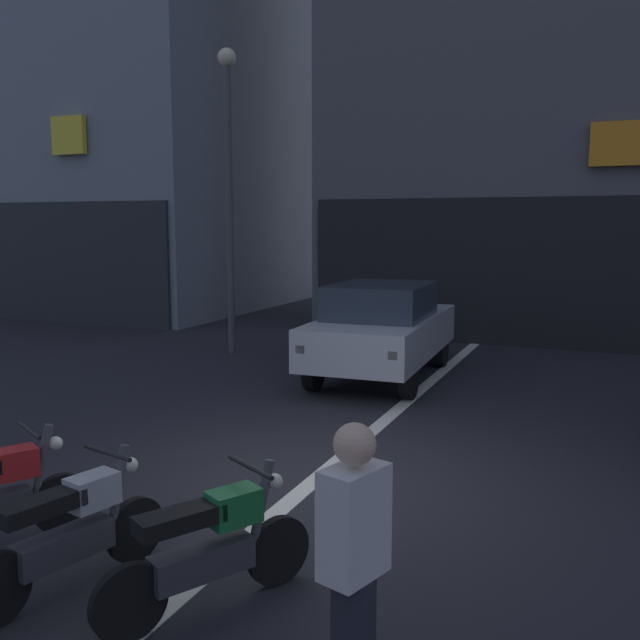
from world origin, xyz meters
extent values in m
plane|color=#232328|center=(0.00, 0.00, 0.00)|extent=(120.00, 120.00, 0.00)
cube|color=silver|center=(0.00, 6.00, 0.00)|extent=(0.20, 18.00, 0.01)
cube|color=gray|center=(-11.87, 12.69, 8.37)|extent=(9.36, 9.21, 16.75)
cube|color=#292C30|center=(-11.87, 8.04, 1.60)|extent=(8.98, 0.10, 3.20)
cube|color=yellow|center=(-10.26, 7.97, 4.87)|extent=(1.01, 0.16, 0.96)
cube|color=black|center=(0.96, 9.04, 1.60)|extent=(9.49, 0.10, 3.20)
cube|color=orange|center=(2.88, 8.97, 4.21)|extent=(1.43, 0.16, 0.86)
cylinder|color=black|center=(-1.69, 6.26, 0.32)|extent=(0.21, 0.65, 0.64)
cylinder|color=black|center=(-0.14, 6.33, 0.32)|extent=(0.21, 0.65, 0.64)
cylinder|color=black|center=(-1.57, 3.66, 0.32)|extent=(0.21, 0.65, 0.64)
cylinder|color=black|center=(-0.02, 3.73, 0.32)|extent=(0.21, 0.65, 0.64)
cube|color=#B7BABF|center=(-0.85, 5.00, 0.75)|extent=(1.94, 4.17, 0.66)
cube|color=#2D3842|center=(-0.85, 4.85, 1.36)|extent=(1.64, 2.04, 0.56)
cube|color=red|center=(-1.47, 2.95, 0.80)|extent=(0.14, 0.07, 0.12)
cube|color=red|center=(-0.06, 3.01, 0.80)|extent=(0.14, 0.07, 0.12)
cylinder|color=#47474C|center=(-4.43, 6.01, 2.84)|extent=(0.14, 0.14, 5.68)
sphere|color=beige|center=(-4.43, 6.01, 5.86)|extent=(0.36, 0.36, 0.36)
cylinder|color=black|center=(-1.54, -1.88, 0.26)|extent=(0.31, 0.49, 0.52)
cube|color=red|center=(-1.71, -2.20, 0.70)|extent=(0.36, 0.42, 0.24)
cylinder|color=#4C4C51|center=(-1.61, -2.01, 0.63)|extent=(0.17, 0.24, 0.70)
cylinder|color=black|center=(-1.64, -2.08, 0.95)|extent=(0.50, 0.29, 0.04)
sphere|color=silver|center=(-1.55, -1.90, 0.80)|extent=(0.12, 0.12, 0.12)
cylinder|color=black|center=(-0.61, -2.06, 0.26)|extent=(0.19, 0.52, 0.52)
cube|color=#38383D|center=(-0.76, -2.67, 0.37)|extent=(0.37, 0.76, 0.22)
cube|color=black|center=(-0.80, -2.82, 0.72)|extent=(0.36, 0.64, 0.12)
cube|color=#B2B5BA|center=(-0.70, -2.42, 0.70)|extent=(0.30, 0.40, 0.24)
cylinder|color=#4C4C51|center=(-0.65, -2.21, 0.63)|extent=(0.13, 0.25, 0.70)
cylinder|color=black|center=(-0.67, -2.28, 0.95)|extent=(0.54, 0.17, 0.04)
sphere|color=silver|center=(-0.62, -2.08, 0.80)|extent=(0.12, 0.12, 0.12)
cylinder|color=black|center=(0.58, -1.94, 0.26)|extent=(0.31, 0.49, 0.52)
cylinder|color=black|center=(0.02, -2.94, 0.26)|extent=(0.31, 0.49, 0.52)
cube|color=#38383D|center=(0.28, -2.48, 0.37)|extent=(0.53, 0.74, 0.22)
cube|color=black|center=(0.20, -2.62, 0.72)|extent=(0.48, 0.63, 0.12)
cube|color=#1E7238|center=(0.40, -2.26, 0.70)|extent=(0.37, 0.42, 0.24)
cylinder|color=#4C4C51|center=(0.51, -2.07, 0.63)|extent=(0.18, 0.24, 0.70)
cylinder|color=black|center=(0.47, -2.14, 0.95)|extent=(0.50, 0.30, 0.04)
sphere|color=silver|center=(0.57, -1.96, 0.80)|extent=(0.12, 0.12, 0.12)
cube|color=silver|center=(1.61, -3.11, 1.15)|extent=(0.32, 0.41, 0.58)
sphere|color=beige|center=(1.61, -3.11, 1.56)|extent=(0.22, 0.22, 0.22)
camera|label=1|loc=(2.76, -6.27, 2.66)|focal=39.01mm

